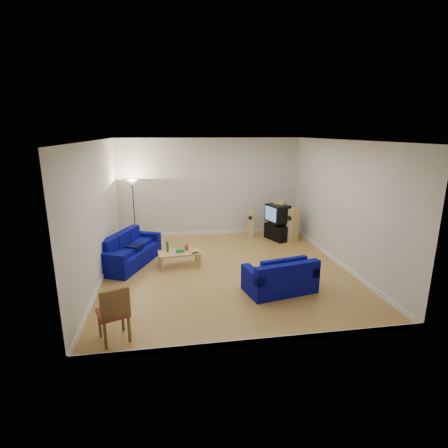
{
  "coord_description": "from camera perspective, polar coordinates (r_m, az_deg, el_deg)",
  "views": [
    {
      "loc": [
        -1.38,
        -8.13,
        3.41
      ],
      "look_at": [
        0.0,
        0.4,
        1.1
      ],
      "focal_mm": 28.0,
      "sensor_mm": 36.0,
      "label": 1
    }
  ],
  "objects": [
    {
      "name": "dining_chair",
      "position": [
        6.15,
        -17.54,
        -13.47
      ],
      "size": [
        0.62,
        0.62,
        0.99
      ],
      "rotation": [
        0.0,
        0.0,
        0.38
      ],
      "color": "brown",
      "rests_on": "ground"
    },
    {
      "name": "room",
      "position": [
        8.46,
        0.43,
        2.21
      ],
      "size": [
        6.01,
        6.51,
        3.21
      ],
      "color": "olive",
      "rests_on": "ground"
    },
    {
      "name": "centre_speaker",
      "position": [
        11.23,
        9.07,
        3.54
      ],
      "size": [
        0.35,
        0.36,
        0.12
      ],
      "primitive_type": "cube",
      "rotation": [
        0.0,
        0.0,
        -0.82
      ],
      "color": "tan",
      "rests_on": "television"
    },
    {
      "name": "sofa_loveseat",
      "position": [
        7.78,
        9.26,
        -8.93
      ],
      "size": [
        1.63,
        1.12,
        0.74
      ],
      "rotation": [
        0.0,
        0.0,
        0.2
      ],
      "color": "#040652",
      "rests_on": "ground"
    },
    {
      "name": "tv_stand",
      "position": [
        11.41,
        8.7,
        -1.28
      ],
      "size": [
        0.74,
        0.93,
        0.5
      ],
      "primitive_type": "cube",
      "rotation": [
        0.0,
        0.0,
        -1.18
      ],
      "color": "black",
      "rests_on": "ground"
    },
    {
      "name": "bottle",
      "position": [
        9.11,
        -9.2,
        -3.69
      ],
      "size": [
        0.08,
        0.08,
        0.28
      ],
      "primitive_type": "cylinder",
      "rotation": [
        0.0,
        0.0,
        -0.21
      ],
      "color": "#197233",
      "rests_on": "coffee_table"
    },
    {
      "name": "tissue_box",
      "position": [
        9.07,
        -7.21,
        -4.33
      ],
      "size": [
        0.22,
        0.14,
        0.09
      ],
      "primitive_type": "cube",
      "rotation": [
        0.0,
        0.0,
        0.09
      ],
      "color": "green",
      "rests_on": "coffee_table"
    },
    {
      "name": "av_receiver",
      "position": [
        11.3,
        8.67,
        0.16
      ],
      "size": [
        0.42,
        0.5,
        0.11
      ],
      "primitive_type": "cube",
      "rotation": [
        0.0,
        0.0,
        -1.46
      ],
      "color": "black",
      "rests_on": "tv_stand"
    },
    {
      "name": "speaker_right",
      "position": [
        11.18,
        11.12,
        -0.2
      ],
      "size": [
        0.4,
        0.38,
        1.08
      ],
      "rotation": [
        0.0,
        0.0,
        -1.0
      ],
      "color": "tan",
      "rests_on": "ground"
    },
    {
      "name": "coffee_table",
      "position": [
        9.12,
        -7.29,
        -4.87
      ],
      "size": [
        1.12,
        0.65,
        0.39
      ],
      "rotation": [
        0.0,
        0.0,
        0.12
      ],
      "color": "tan",
      "rests_on": "ground"
    },
    {
      "name": "television",
      "position": [
        11.21,
        8.73,
        1.77
      ],
      "size": [
        0.71,
        0.83,
        0.55
      ],
      "rotation": [
        0.0,
        0.0,
        -1.26
      ],
      "color": "black",
      "rests_on": "av_receiver"
    },
    {
      "name": "floor_lamp",
      "position": [
        11.03,
        -14.69,
        5.17
      ],
      "size": [
        0.34,
        0.34,
        1.97
      ],
      "color": "black",
      "rests_on": "ground"
    },
    {
      "name": "remote",
      "position": [
        8.98,
        -4.74,
        -4.68
      ],
      "size": [
        0.18,
        0.13,
        0.02
      ],
      "primitive_type": "cube",
      "rotation": [
        0.0,
        0.0,
        0.46
      ],
      "color": "black",
      "rests_on": "coffee_table"
    },
    {
      "name": "speaker_left",
      "position": [
        11.52,
        4.28,
        0.13
      ],
      "size": [
        0.27,
        0.32,
        0.93
      ],
      "rotation": [
        0.0,
        0.0,
        -0.21
      ],
      "color": "tan",
      "rests_on": "ground"
    },
    {
      "name": "sofa_three_seat",
      "position": [
        9.56,
        -15.46,
        -4.63
      ],
      "size": [
        1.63,
        2.23,
        0.79
      ],
      "rotation": [
        0.0,
        0.0,
        -1.98
      ],
      "color": "#040652",
      "rests_on": "ground"
    },
    {
      "name": "red_canister",
      "position": [
        9.21,
        -6.12,
        -3.82
      ],
      "size": [
        0.13,
        0.13,
        0.14
      ],
      "primitive_type": "cylinder",
      "rotation": [
        0.0,
        0.0,
        0.38
      ],
      "color": "red",
      "rests_on": "coffee_table"
    }
  ]
}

